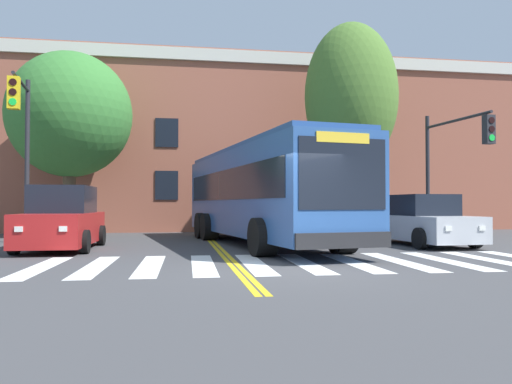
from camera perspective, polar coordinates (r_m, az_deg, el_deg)
ground_plane at (r=10.66m, az=4.58°, el=-8.76°), size 120.00×120.00×0.00m
crosswalk at (r=11.73m, az=5.49°, el=-8.06°), size 12.23×4.27×0.01m
lane_line_yellow_inner at (r=25.34m, az=-6.36°, el=-4.47°), size 0.12×36.00×0.01m
lane_line_yellow_outer at (r=25.35m, az=-6.00°, el=-4.47°), size 0.12×36.00×0.01m
city_bus at (r=16.85m, az=0.51°, el=-0.08°), size 4.26×11.95×3.26m
car_red_near_lane at (r=16.13m, az=-21.24°, el=-3.09°), size 2.09×4.61×1.92m
car_silver_far_lane at (r=17.56m, az=18.51°, el=-3.27°), size 2.28×4.59×1.68m
traffic_light_near_corner at (r=20.52m, az=21.54°, el=4.29°), size 0.62×3.82×5.01m
traffic_light_far_corner at (r=18.50m, az=-25.17°, el=6.43°), size 0.52×2.65×5.77m
street_tree_curbside_large at (r=22.48m, az=10.80°, el=10.61°), size 5.10×5.12×9.28m
street_tree_curbside_small at (r=22.65m, az=-20.49°, el=8.21°), size 6.65×6.95×7.75m
building_facade at (r=29.75m, az=0.31°, el=4.77°), size 39.75×9.60×9.11m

